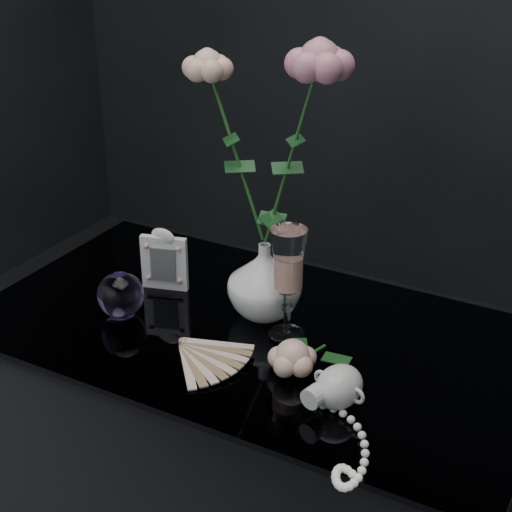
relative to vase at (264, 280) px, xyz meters
The scene contains 9 objects.
table 0.46m from the vase, 81.94° to the right, with size 1.05×0.58×0.76m.
vase is the anchor object (origin of this frame).
wine_glass 0.10m from the vase, 34.13° to the right, with size 0.07×0.07×0.22m, color white, non-canonical shape.
picture_frame 0.23m from the vase, behind, with size 0.10×0.08×0.13m, color white, non-canonical shape.
paperweight 0.28m from the vase, 150.23° to the right, with size 0.09×0.09×0.09m, color #9579C5, non-canonical shape.
paper_fan 0.20m from the vase, 109.94° to the right, with size 0.26×0.20×0.03m, color beige, non-canonical shape.
loose_rose 0.21m from the vase, 48.33° to the right, with size 0.14×0.18×0.06m, color beige, non-canonical shape.
pearl_jar 0.31m from the vase, 39.21° to the right, with size 0.24×0.25×0.07m, color silver, non-canonical shape.
roses 0.29m from the vase, ahead, with size 0.29×0.12×0.44m.
Camera 1 is at (0.61, -1.06, 1.53)m, focal length 55.00 mm.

